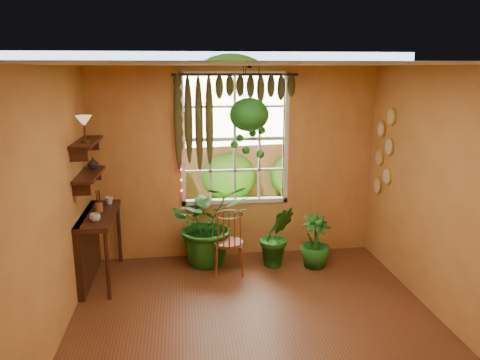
{
  "coord_description": "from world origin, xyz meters",
  "views": [
    {
      "loc": [
        -0.73,
        -4.17,
        2.67
      ],
      "look_at": [
        -0.07,
        1.15,
        1.38
      ],
      "focal_mm": 35.0,
      "sensor_mm": 36.0,
      "label": 1
    }
  ],
  "objects_px": {
    "potted_plant_left": "(209,223)",
    "potted_plant_mid": "(277,236)",
    "counter_ledge": "(92,240)",
    "hanging_basket": "(249,120)",
    "windsor_chair": "(228,251)"
  },
  "relations": [
    {
      "from": "windsor_chair",
      "to": "potted_plant_mid",
      "type": "relative_size",
      "value": 1.24
    },
    {
      "from": "counter_ledge",
      "to": "hanging_basket",
      "type": "height_order",
      "value": "hanging_basket"
    },
    {
      "from": "windsor_chair",
      "to": "hanging_basket",
      "type": "distance_m",
      "value": 1.77
    },
    {
      "from": "potted_plant_mid",
      "to": "hanging_basket",
      "type": "distance_m",
      "value": 1.63
    },
    {
      "from": "windsor_chair",
      "to": "potted_plant_mid",
      "type": "height_order",
      "value": "windsor_chair"
    },
    {
      "from": "counter_ledge",
      "to": "potted_plant_mid",
      "type": "height_order",
      "value": "counter_ledge"
    },
    {
      "from": "hanging_basket",
      "to": "potted_plant_left",
      "type": "bearing_deg",
      "value": -176.61
    },
    {
      "from": "potted_plant_left",
      "to": "potted_plant_mid",
      "type": "distance_m",
      "value": 0.95
    },
    {
      "from": "windsor_chair",
      "to": "potted_plant_left",
      "type": "distance_m",
      "value": 0.51
    },
    {
      "from": "potted_plant_left",
      "to": "potted_plant_mid",
      "type": "height_order",
      "value": "potted_plant_left"
    },
    {
      "from": "potted_plant_left",
      "to": "hanging_basket",
      "type": "relative_size",
      "value": 0.96
    },
    {
      "from": "potted_plant_left",
      "to": "hanging_basket",
      "type": "bearing_deg",
      "value": 3.39
    },
    {
      "from": "potted_plant_left",
      "to": "hanging_basket",
      "type": "xyz_separation_m",
      "value": [
        0.56,
        0.03,
        1.41
      ]
    },
    {
      "from": "counter_ledge",
      "to": "potted_plant_left",
      "type": "xyz_separation_m",
      "value": [
        1.51,
        0.37,
        0.03
      ]
    },
    {
      "from": "windsor_chair",
      "to": "potted_plant_left",
      "type": "relative_size",
      "value": 0.9
    }
  ]
}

